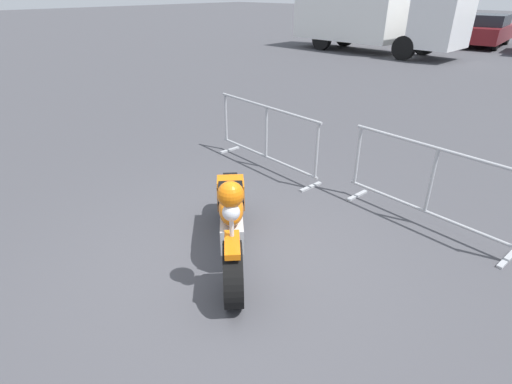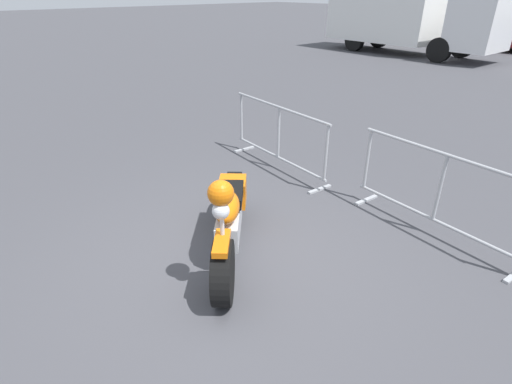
{
  "view_description": "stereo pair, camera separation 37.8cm",
  "coord_description": "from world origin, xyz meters",
  "px_view_note": "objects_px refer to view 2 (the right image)",
  "views": [
    {
      "loc": [
        2.58,
        -2.44,
        2.76
      ],
      "look_at": [
        -0.19,
        0.56,
        0.65
      ],
      "focal_mm": 28.0,
      "sensor_mm": 36.0,
      "label": 1
    },
    {
      "loc": [
        2.84,
        -2.17,
        2.76
      ],
      "look_at": [
        -0.19,
        0.56,
        0.65
      ],
      "focal_mm": 28.0,
      "sensor_mm": 36.0,
      "label": 2
    }
  ],
  "objects_px": {
    "crowd_barrier_near": "(279,137)",
    "parked_car_black": "(468,31)",
    "motorcycle": "(229,217)",
    "parked_car_yellow": "(421,26)",
    "crowd_barrier_far": "(439,194)",
    "box_truck": "(403,15)"
  },
  "relations": [
    {
      "from": "crowd_barrier_near",
      "to": "parked_car_black",
      "type": "height_order",
      "value": "parked_car_black"
    },
    {
      "from": "motorcycle",
      "to": "parked_car_yellow",
      "type": "bearing_deg",
      "value": 156.27
    },
    {
      "from": "motorcycle",
      "to": "crowd_barrier_far",
      "type": "bearing_deg",
      "value": 100.65
    },
    {
      "from": "box_truck",
      "to": "parked_car_yellow",
      "type": "distance_m",
      "value": 6.1
    },
    {
      "from": "motorcycle",
      "to": "crowd_barrier_near",
      "type": "distance_m",
      "value": 2.51
    },
    {
      "from": "box_truck",
      "to": "parked_car_black",
      "type": "height_order",
      "value": "box_truck"
    },
    {
      "from": "crowd_barrier_near",
      "to": "box_truck",
      "type": "xyz_separation_m",
      "value": [
        -5.63,
        13.35,
        1.08
      ]
    },
    {
      "from": "crowd_barrier_far",
      "to": "parked_car_black",
      "type": "relative_size",
      "value": 0.56
    },
    {
      "from": "crowd_barrier_far",
      "to": "crowd_barrier_near",
      "type": "bearing_deg",
      "value": 180.0
    },
    {
      "from": "crowd_barrier_near",
      "to": "box_truck",
      "type": "bearing_deg",
      "value": 112.87
    },
    {
      "from": "parked_car_yellow",
      "to": "motorcycle",
      "type": "bearing_deg",
      "value": -161.42
    },
    {
      "from": "box_truck",
      "to": "parked_car_black",
      "type": "relative_size",
      "value": 1.9
    },
    {
      "from": "crowd_barrier_far",
      "to": "parked_car_black",
      "type": "bearing_deg",
      "value": 111.87
    },
    {
      "from": "box_truck",
      "to": "parked_car_yellow",
      "type": "height_order",
      "value": "box_truck"
    },
    {
      "from": "box_truck",
      "to": "motorcycle",
      "type": "bearing_deg",
      "value": -62.97
    },
    {
      "from": "box_truck",
      "to": "parked_car_yellow",
      "type": "relative_size",
      "value": 1.75
    },
    {
      "from": "crowd_barrier_far",
      "to": "parked_car_yellow",
      "type": "bearing_deg",
      "value": 118.47
    },
    {
      "from": "crowd_barrier_near",
      "to": "crowd_barrier_far",
      "type": "relative_size",
      "value": 1.0
    },
    {
      "from": "parked_car_yellow",
      "to": "parked_car_black",
      "type": "relative_size",
      "value": 1.09
    },
    {
      "from": "crowd_barrier_far",
      "to": "parked_car_black",
      "type": "xyz_separation_m",
      "value": [
        -7.52,
        18.75,
        0.13
      ]
    },
    {
      "from": "motorcycle",
      "to": "crowd_barrier_far",
      "type": "distance_m",
      "value": 2.51
    },
    {
      "from": "parked_car_yellow",
      "to": "crowd_barrier_near",
      "type": "bearing_deg",
      "value": -162.6
    }
  ]
}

